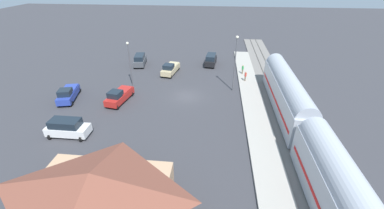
# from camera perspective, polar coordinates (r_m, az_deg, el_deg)

# --- Properties ---
(ground_plane) EXTENTS (200.00, 200.00, 0.00)m
(ground_plane) POSITION_cam_1_polar(r_m,az_deg,el_deg) (37.98, -1.28, 1.95)
(ground_plane) COLOR #38383D
(railway_track) EXTENTS (4.80, 70.00, 0.30)m
(railway_track) POSITION_cam_1_polar(r_m,az_deg,el_deg) (38.92, 19.63, 0.98)
(railway_track) COLOR slate
(railway_track) RESTS_ON ground
(platform) EXTENTS (3.20, 46.00, 0.30)m
(platform) POSITION_cam_1_polar(r_m,az_deg,el_deg) (38.10, 13.82, 1.38)
(platform) COLOR #A8A399
(platform) RESTS_ON ground
(station_building) EXTENTS (11.08, 8.47, 5.26)m
(station_building) POSITION_cam_1_polar(r_m,az_deg,el_deg) (20.46, -21.58, -19.71)
(station_building) COLOR tan
(station_building) RESTS_ON ground
(pedestrian_on_platform) EXTENTS (0.36, 0.36, 1.71)m
(pedestrian_on_platform) POSITION_cam_1_polar(r_m,az_deg,el_deg) (46.09, 11.76, 8.19)
(pedestrian_on_platform) COLOR brown
(pedestrian_on_platform) RESTS_ON platform
(pedestrian_waiting_far) EXTENTS (0.36, 0.36, 1.71)m
(pedestrian_waiting_far) POSITION_cam_1_polar(r_m,az_deg,el_deg) (43.12, 12.38, 6.61)
(pedestrian_waiting_far) COLOR brown
(pedestrian_waiting_far) RESTS_ON platform
(suv_white) EXTENTS (4.90, 2.40, 2.22)m
(suv_white) POSITION_cam_1_polar(r_m,az_deg,el_deg) (32.18, -27.12, -4.84)
(suv_white) COLOR white
(suv_white) RESTS_ON ground
(pickup_blue) EXTENTS (3.18, 5.71, 2.14)m
(pickup_blue) POSITION_cam_1_polar(r_m,az_deg,el_deg) (40.91, -26.98, 2.26)
(pickup_blue) COLOR #283D9E
(pickup_blue) RESTS_ON ground
(suv_black) EXTENTS (2.39, 5.06, 2.22)m
(suv_black) POSITION_cam_1_polar(r_m,az_deg,el_deg) (50.44, 4.43, 10.42)
(suv_black) COLOR black
(suv_black) RESTS_ON ground
(pickup_tan) EXTENTS (2.84, 5.65, 2.14)m
(pickup_tan) POSITION_cam_1_polar(r_m,az_deg,el_deg) (46.12, -5.07, 8.38)
(pickup_tan) COLOR #C6B284
(pickup_tan) RESTS_ON ground
(pickup_red) EXTENTS (2.84, 5.65, 2.14)m
(pickup_red) POSITION_cam_1_polar(r_m,az_deg,el_deg) (37.50, -16.64, 2.01)
(pickup_red) COLOR red
(pickup_red) RESTS_ON ground
(suv_charcoal) EXTENTS (2.62, 5.12, 2.22)m
(suv_charcoal) POSITION_cam_1_polar(r_m,az_deg,el_deg) (51.23, -12.06, 10.17)
(suv_charcoal) COLOR #47494F
(suv_charcoal) RESTS_ON ground
(light_pole_near_platform) EXTENTS (0.44, 0.44, 8.84)m
(light_pole_near_platform) POSITION_cam_1_polar(r_m,az_deg,el_deg) (38.31, 10.10, 10.64)
(light_pole_near_platform) COLOR #515156
(light_pole_near_platform) RESTS_ON ground
(light_pole_lot_center) EXTENTS (0.44, 0.44, 7.48)m
(light_pole_lot_center) POSITION_cam_1_polar(r_m,az_deg,el_deg) (40.80, -14.40, 10.24)
(light_pole_lot_center) COLOR #515156
(light_pole_lot_center) RESTS_ON ground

